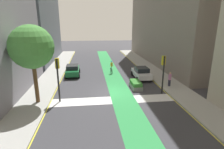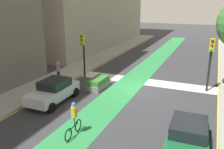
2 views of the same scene
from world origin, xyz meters
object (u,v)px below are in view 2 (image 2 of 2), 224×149
(traffic_signal_near_left, at_px, (211,55))
(car_green_left_far, at_px, (188,138))
(cyclist_in_lane, at_px, (74,118))
(median_planter, at_px, (98,83))
(pedestrian_sidewalk_right_a, at_px, (58,70))
(traffic_signal_near_right, at_px, (83,48))
(car_white_right_far, at_px, (54,91))

(traffic_signal_near_left, relative_size, car_green_left_far, 0.99)
(cyclist_in_lane, xyz_separation_m, median_planter, (2.00, -6.93, -0.57))
(traffic_signal_near_left, bearing_deg, cyclist_in_lane, 57.22)
(traffic_signal_near_left, height_order, pedestrian_sidewalk_right_a, traffic_signal_near_left)
(traffic_signal_near_left, height_order, cyclist_in_lane, traffic_signal_near_left)
(traffic_signal_near_right, relative_size, traffic_signal_near_left, 0.96)
(traffic_signal_near_right, height_order, traffic_signal_near_left, traffic_signal_near_left)
(traffic_signal_near_right, bearing_deg, cyclist_in_lane, 116.57)
(traffic_signal_near_left, height_order, median_planter, traffic_signal_near_left)
(cyclist_in_lane, relative_size, pedestrian_sidewalk_right_a, 1.11)
(cyclist_in_lane, height_order, pedestrian_sidewalk_right_a, cyclist_in_lane)
(car_green_left_far, height_order, cyclist_in_lane, cyclist_in_lane)
(traffic_signal_near_right, distance_m, car_green_left_far, 13.06)
(cyclist_in_lane, bearing_deg, car_white_right_far, -41.54)
(traffic_signal_near_right, distance_m, car_white_right_far, 5.91)
(car_white_right_far, relative_size, median_planter, 1.77)
(car_green_left_far, relative_size, pedestrian_sidewalk_right_a, 2.54)
(traffic_signal_near_right, distance_m, pedestrian_sidewalk_right_a, 2.96)
(traffic_signal_near_left, xyz_separation_m, median_planter, (8.17, 2.64, -2.54))
(car_green_left_far, distance_m, cyclist_in_lane, 5.72)
(car_green_left_far, height_order, car_white_right_far, same)
(cyclist_in_lane, bearing_deg, pedestrian_sidewalk_right_a, -49.80)
(car_white_right_far, bearing_deg, pedestrian_sidewalk_right_a, -58.89)
(traffic_signal_near_right, bearing_deg, traffic_signal_near_left, -175.59)
(traffic_signal_near_right, distance_m, traffic_signal_near_left, 10.58)
(car_green_left_far, xyz_separation_m, cyclist_in_lane, (5.67, 0.68, 0.17))
(car_white_right_far, bearing_deg, traffic_signal_near_left, -147.30)
(traffic_signal_near_left, xyz_separation_m, pedestrian_sidewalk_right_a, (12.15, 2.49, -1.94))
(pedestrian_sidewalk_right_a, bearing_deg, traffic_signal_near_right, -133.65)
(car_green_left_far, distance_m, median_planter, 9.91)
(cyclist_in_lane, relative_size, median_planter, 0.78)
(car_green_left_far, height_order, median_planter, car_green_left_far)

